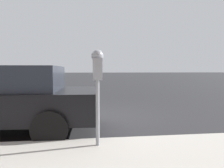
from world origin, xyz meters
The scene contains 2 objects.
ground_plane centered at (0.00, 0.00, 0.00)m, with size 220.00×220.00×0.00m, color #2B2B2D.
parking_meter centered at (-2.56, -0.27, 1.29)m, with size 0.21×0.19×1.51m.
Camera 1 is at (-5.96, -0.05, 1.34)m, focal length 35.00 mm.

